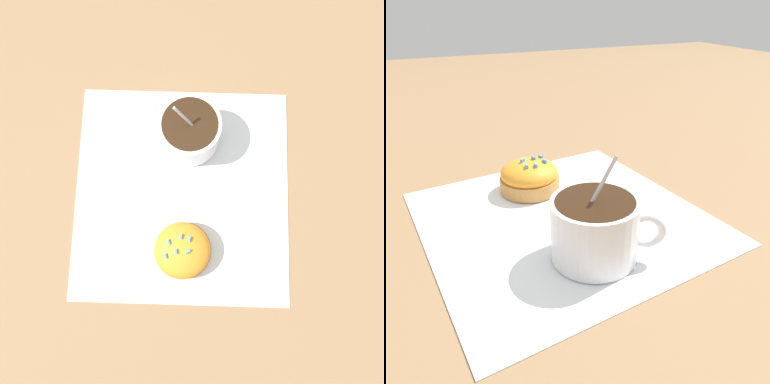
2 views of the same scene
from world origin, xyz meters
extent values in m
plane|color=#93704C|center=(0.00, 0.00, 0.00)|extent=(3.00, 3.00, 0.00)
cube|color=white|center=(0.00, 0.00, 0.00)|extent=(0.37, 0.36, 0.00)
cylinder|color=white|center=(0.09, 0.00, 0.04)|extent=(0.09, 0.09, 0.07)
cylinder|color=#331E0F|center=(0.09, 0.00, 0.06)|extent=(0.08, 0.08, 0.01)
torus|color=white|center=(0.11, 0.05, 0.04)|extent=(0.03, 0.04, 0.04)
ellipsoid|color=silver|center=(0.09, 0.03, 0.01)|extent=(0.02, 0.03, 0.01)
cylinder|color=silver|center=(0.09, -0.01, 0.06)|extent=(0.01, 0.06, 0.10)
cylinder|color=#C18442|center=(-0.09, -0.01, 0.01)|extent=(0.08, 0.08, 0.02)
ellipsoid|color=orange|center=(-0.09, -0.01, 0.03)|extent=(0.08, 0.08, 0.04)
cube|color=#4C99EA|center=(-0.09, -0.01, 0.05)|extent=(0.01, 0.00, 0.00)
cube|color=#4C99EA|center=(-0.08, 0.01, 0.05)|extent=(0.01, 0.01, 0.00)
cube|color=#4C99EA|center=(-0.10, 0.01, 0.04)|extent=(0.01, 0.01, 0.00)
cube|color=#4C99EA|center=(-0.07, -0.02, 0.05)|extent=(0.01, 0.00, 0.00)
cube|color=#4C99EA|center=(-0.07, -0.01, 0.05)|extent=(0.01, 0.00, 0.00)
cube|color=#4C99EA|center=(-0.09, -0.02, 0.05)|extent=(0.01, 0.01, 0.00)
camera|label=1|loc=(-0.10, -0.03, 0.57)|focal=35.00mm
camera|label=2|loc=(0.37, -0.15, 0.25)|focal=35.00mm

